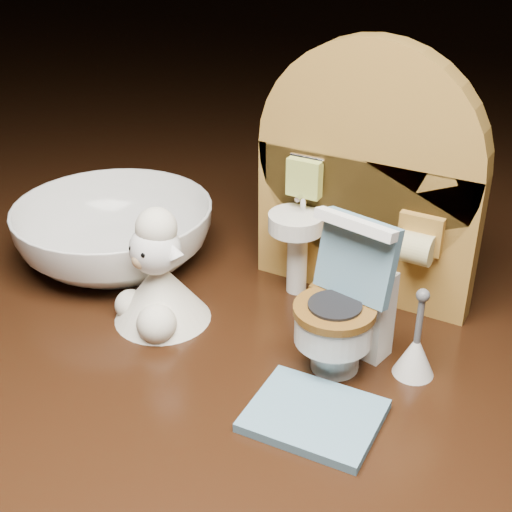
{
  "coord_description": "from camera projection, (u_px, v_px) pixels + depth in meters",
  "views": [
    {
      "loc": [
        0.12,
        -0.29,
        0.23
      ],
      "look_at": [
        -0.03,
        -0.0,
        0.05
      ],
      "focal_mm": 50.0,
      "sensor_mm": 36.0,
      "label": 1
    }
  ],
  "objects": [
    {
      "name": "backdrop_panel",
      "position": [
        364.0,
        190.0,
        0.4
      ],
      "size": [
        0.13,
        0.05,
        0.15
      ],
      "color": "#A97931",
      "rests_on": "ground"
    },
    {
      "name": "toy_toilet",
      "position": [
        346.0,
        312.0,
        0.36
      ],
      "size": [
        0.05,
        0.06,
        0.08
      ],
      "rotation": [
        0.0,
        0.0,
        -0.2
      ],
      "color": "white",
      "rests_on": "ground"
    },
    {
      "name": "bath_mat",
      "position": [
        314.0,
        416.0,
        0.33
      ],
      "size": [
        0.06,
        0.05,
        0.0
      ],
      "primitive_type": "cube",
      "rotation": [
        0.0,
        0.0,
        0.04
      ],
      "color": "#5B869F",
      "rests_on": "ground"
    },
    {
      "name": "toilet_brush",
      "position": [
        415.0,
        352.0,
        0.35
      ],
      "size": [
        0.02,
        0.02,
        0.05
      ],
      "color": "white",
      "rests_on": "ground"
    },
    {
      "name": "plush_lamb",
      "position": [
        158.0,
        283.0,
        0.39
      ],
      "size": [
        0.05,
        0.06,
        0.07
      ],
      "rotation": [
        0.0,
        0.0,
        -0.24
      ],
      "color": "white",
      "rests_on": "ground"
    },
    {
      "name": "ceramic_bowl",
      "position": [
        115.0,
        234.0,
        0.45
      ],
      "size": [
        0.16,
        0.16,
        0.04
      ],
      "primitive_type": "imported",
      "rotation": [
        0.0,
        0.0,
        -0.33
      ],
      "color": "white",
      "rests_on": "ground"
    }
  ]
}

